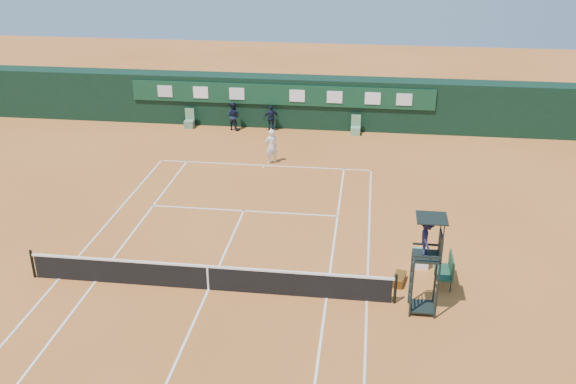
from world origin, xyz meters
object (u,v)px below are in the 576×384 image
(player_bench, at_px, (447,269))
(cooler, at_px, (421,258))
(player, at_px, (271,146))
(tennis_net, at_px, (208,277))
(umpire_chair, at_px, (427,245))

(player_bench, bearing_deg, cooler, 125.75)
(cooler, bearing_deg, player, 126.01)
(tennis_net, xyz_separation_m, umpire_chair, (7.26, -0.33, 1.95))
(umpire_chair, bearing_deg, tennis_net, 177.42)
(cooler, bearing_deg, umpire_chair, -92.79)
(player_bench, distance_m, player, 13.43)
(tennis_net, height_order, cooler, tennis_net)
(tennis_net, bearing_deg, cooler, 19.26)
(player_bench, relative_size, cooler, 1.86)
(tennis_net, distance_m, cooler, 7.84)
(tennis_net, height_order, player, player)
(umpire_chair, height_order, cooler, umpire_chair)
(umpire_chair, relative_size, cooler, 5.30)
(player_bench, bearing_deg, player, 125.99)
(cooler, relative_size, player, 0.35)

